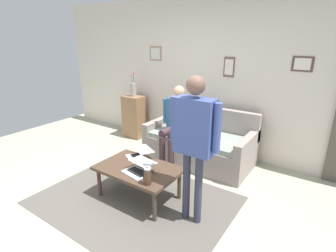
{
  "coord_description": "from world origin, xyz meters",
  "views": [
    {
      "loc": [
        -2.03,
        2.06,
        2.02
      ],
      "look_at": [
        -0.01,
        -0.89,
        0.8
      ],
      "focal_mm": 28.03,
      "sensor_mm": 36.0,
      "label": 1
    }
  ],
  "objects": [
    {
      "name": "couch",
      "position": [
        -0.17,
        -1.63,
        0.31
      ],
      "size": [
        1.74,
        0.9,
        0.88
      ],
      "color": "gray",
      "rests_on": "ground_plane"
    },
    {
      "name": "ground_plane",
      "position": [
        0.0,
        0.0,
        0.0
      ],
      "size": [
        7.68,
        7.68,
        0.0
      ],
      "primitive_type": "plane",
      "color": "#ADAF94"
    },
    {
      "name": "french_press",
      "position": [
        -0.37,
        0.04,
        0.54
      ],
      "size": [
        0.1,
        0.08,
        0.23
      ],
      "color": "#4C3323",
      "rests_on": "coffee_table"
    },
    {
      "name": "laptop_left",
      "position": [
        -0.1,
        -0.11,
        0.48
      ],
      "size": [
        0.38,
        0.38,
        0.13
      ],
      "color": "silver",
      "rests_on": "coffee_table"
    },
    {
      "name": "person_standing",
      "position": [
        -0.81,
        -0.2,
        1.07
      ],
      "size": [
        0.58,
        0.19,
        1.67
      ],
      "color": "#34364A",
      "rests_on": "ground_plane"
    },
    {
      "name": "laptop_center",
      "position": [
        0.15,
        -0.42,
        0.48
      ],
      "size": [
        0.43,
        0.43,
        0.12
      ],
      "color": "silver",
      "rests_on": "coffee_table"
    },
    {
      "name": "area_rug",
      "position": [
        -0.02,
        -0.1,
        0.0
      ],
      "size": [
        2.42,
        1.8,
        0.01
      ],
      "primitive_type": "cube",
      "color": "#5D5750",
      "rests_on": "ground_plane"
    },
    {
      "name": "person_seated",
      "position": [
        0.18,
        -1.41,
        0.73
      ],
      "size": [
        0.55,
        0.51,
        1.28
      ],
      "color": "#463036",
      "rests_on": "ground_plane"
    },
    {
      "name": "coffee_table",
      "position": [
        -0.02,
        -0.2,
        0.39
      ],
      "size": [
        1.06,
        0.68,
        0.44
      ],
      "color": "#4D3629",
      "rests_on": "ground_plane"
    },
    {
      "name": "back_wall",
      "position": [
        -0.0,
        -2.2,
        1.35
      ],
      "size": [
        7.04,
        0.11,
        2.7
      ],
      "color": "beige",
      "rests_on": "ground_plane"
    },
    {
      "name": "side_shelf",
      "position": [
        1.52,
        -1.87,
        0.44
      ],
      "size": [
        0.42,
        0.32,
        0.88
      ],
      "color": "#916647",
      "rests_on": "ground_plane"
    },
    {
      "name": "flower_vase",
      "position": [
        1.52,
        -1.87,
        1.02
      ],
      "size": [
        0.11,
        0.11,
        0.49
      ],
      "color": "#A19899",
      "rests_on": "side_shelf"
    }
  ]
}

